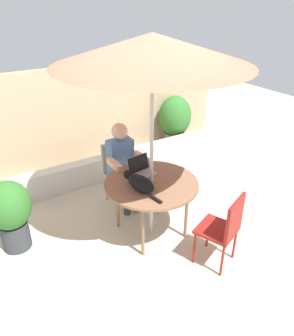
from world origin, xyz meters
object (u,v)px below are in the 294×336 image
Objects in this scene: person_seated at (123,162)px; cat at (139,183)px; chair_occupied at (118,168)px; patio_table at (151,186)px; patio_umbrella at (152,49)px; potted_plant_by_chair at (10,211)px; chair_empty at (225,226)px; potted_plant_near_fence at (175,120)px; laptop at (141,169)px.

person_seated is 0.81m from cat.
chair_occupied is 0.73× the size of person_seated.
chair_occupied is (0.00, 0.89, -0.16)m from patio_table.
patio_table is 0.47× the size of patio_umbrella.
patio_table is 1.26× the size of potted_plant_by_chair.
patio_table is at bearing -22.11° from potted_plant_by_chair.
potted_plant_by_chair is at bearing -170.41° from chair_occupied.
chair_empty is at bearing -67.60° from patio_table.
cat is 0.61× the size of potted_plant_near_fence.
potted_plant_by_chair is (-3.32, -1.31, -0.08)m from potted_plant_near_fence.
potted_plant_by_chair is at bearing 141.47° from chair_empty.
patio_umbrella is at bearing -90.00° from chair_occupied.
chair_empty is 0.85× the size of potted_plant_near_fence.
patio_table is at bearing -92.71° from laptop.
potted_plant_near_fence is at bearing 34.29° from person_seated.
cat is at bearing -123.65° from laptop.
patio_umbrella is at bearing -90.00° from person_seated.
patio_umbrella reaches higher than patio_table.
cat is at bearing -166.38° from patio_table.
potted_plant_near_fence is at bearing 43.53° from laptop.
patio_table is at bearing -90.00° from person_seated.
patio_umbrella is at bearing -22.11° from potted_plant_by_chair.
potted_plant_near_fence is at bearing 47.56° from patio_table.
chair_occupied is at bearing 91.16° from laptop.
potted_plant_by_chair is (-1.54, 0.63, -0.17)m from patio_table.
potted_plant_by_chair is (-1.54, -0.26, -0.01)m from chair_occupied.
patio_umbrella is 3.72× the size of cat.
chair_occupied is 1.00m from cat.
patio_table is 1.57m from patio_umbrella.
potted_plant_by_chair is at bearing 157.89° from patio_table.
potted_plant_near_fence is at bearing 45.24° from cat.
chair_empty is at bearing -56.30° from cat.
patio_umbrella is 1.45m from cat.
patio_umbrella is 2.27× the size of potted_plant_near_fence.
potted_plant_near_fence is at bearing 21.58° from potted_plant_by_chair.
chair_occupied is 0.23m from person_seated.
potted_plant_by_chair reaches higher than patio_table.
patio_umbrella reaches higher than potted_plant_near_fence.
cat is (-0.21, -0.31, 0.02)m from laptop.
laptop is (-0.36, 1.16, 0.27)m from chair_empty.
patio_umbrella is 2.41m from potted_plant_by_chair.
person_seated is at bearing 75.81° from cat.
potted_plant_near_fence reaches higher than cat.
laptop is at bearing 107.06° from chair_empty.
patio_umbrella is 1.94m from chair_occupied.
chair_empty is 1.00× the size of potted_plant_by_chair.
potted_plant_by_chair is (-1.54, 0.63, -1.74)m from patio_umbrella.
cat is at bearing -134.76° from potted_plant_near_fence.
person_seated is 0.48m from laptop.
person_seated is at bearing 90.00° from patio_table.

